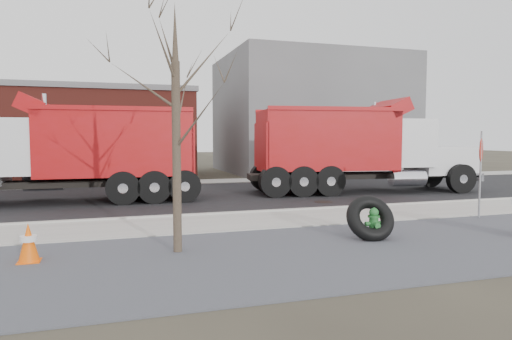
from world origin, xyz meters
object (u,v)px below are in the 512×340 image
object	(u,v)px
truck_tire	(370,218)
stop_sign	(481,159)
fire_hydrant	(374,225)
dump_truck_red_a	(356,146)
dump_truck_red_b	(82,149)

from	to	relation	value
truck_tire	stop_sign	xyz separation A→B (m)	(4.62, 1.48, 1.28)
fire_hydrant	dump_truck_red_a	bearing A→B (deg)	67.24
dump_truck_red_a	dump_truck_red_b	size ratio (longest dim) A/B	1.10
truck_tire	fire_hydrant	bearing A→B (deg)	-39.33
stop_sign	dump_truck_red_b	distance (m)	13.60
fire_hydrant	truck_tire	world-z (taller)	truck_tire
dump_truck_red_a	dump_truck_red_b	world-z (taller)	dump_truck_red_a
fire_hydrant	dump_truck_red_a	size ratio (longest dim) A/B	0.08
fire_hydrant	truck_tire	distance (m)	0.18
fire_hydrant	dump_truck_red_a	xyz separation A→B (m)	(4.30, 8.43, 1.70)
dump_truck_red_b	stop_sign	bearing A→B (deg)	149.51
stop_sign	dump_truck_red_a	bearing A→B (deg)	75.61
fire_hydrant	dump_truck_red_a	world-z (taller)	dump_truck_red_a
truck_tire	stop_sign	world-z (taller)	stop_sign
fire_hydrant	stop_sign	size ratio (longest dim) A/B	0.30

